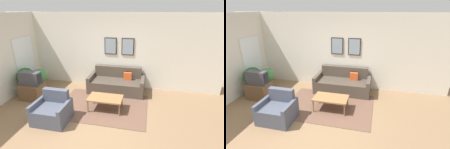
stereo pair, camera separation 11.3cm
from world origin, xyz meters
The scene contains 11 objects.
ground_plane centered at (0.00, 0.00, 0.00)m, with size 16.00×16.00×0.00m, color #846647.
area_rug centered at (0.22, 0.97, 0.01)m, with size 2.68×1.90×0.01m.
wall_back centered at (0.01, 2.57, 1.35)m, with size 8.00×0.09×2.70m.
couch centered at (0.44, 2.10, 0.30)m, with size 1.94×0.90×0.85m.
coffee_table centered at (0.35, 0.80, 0.37)m, with size 0.99×0.57×0.41m.
tv_stand centered at (-2.16, 0.96, 0.25)m, with size 0.70×0.52×0.51m.
tv centered at (-2.16, 0.96, 0.72)m, with size 0.67×0.28×0.43m.
armchair centered at (-0.89, 0.00, 0.28)m, with size 0.89×0.76×0.80m.
potted_plant_tall centered at (-2.56, 1.25, 0.59)m, with size 0.58×0.58×0.94m.
potted_plant_by_window centered at (-2.48, 1.85, 0.42)m, with size 0.40×0.40×0.70m.
potted_plant_small centered at (-2.33, 1.69, 0.49)m, with size 0.50×0.50×0.78m.
Camera 1 is at (1.50, -3.53, 2.83)m, focal length 28.00 mm.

